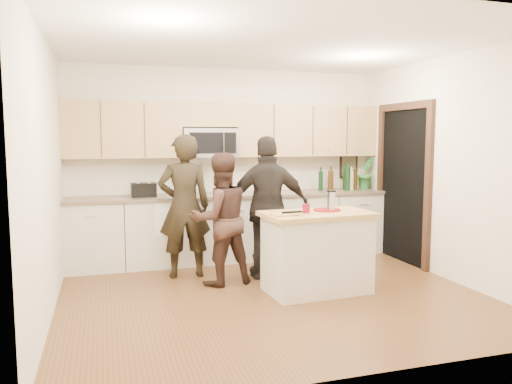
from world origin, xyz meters
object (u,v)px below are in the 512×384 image
object	(u,v)px
woman_left	(184,206)
island	(317,252)
woman_center	(220,219)
toaster	(144,190)
woman_right	(268,207)

from	to	relation	value
woman_left	island	bearing A→B (deg)	143.04
woman_left	woman_center	bearing A→B (deg)	129.61
island	woman_left	distance (m)	1.73
woman_left	toaster	bearing A→B (deg)	-55.60
island	woman_left	size ratio (longest dim) A/B	0.71
woman_center	woman_left	bearing A→B (deg)	-62.02
island	woman_center	world-z (taller)	woman_center
woman_center	toaster	bearing A→B (deg)	-65.08
toaster	woman_left	distance (m)	0.82
toaster	island	bearing A→B (deg)	-44.60
toaster	woman_center	size ratio (longest dim) A/B	0.21
woman_right	woman_left	bearing A→B (deg)	-11.47
woman_left	woman_right	distance (m)	1.03
toaster	woman_right	bearing A→B (deg)	-35.73
woman_center	woman_right	xyz separation A→B (m)	(0.63, 0.11, 0.10)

